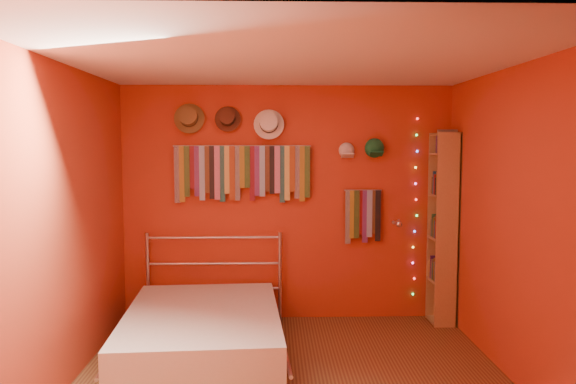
{
  "coord_description": "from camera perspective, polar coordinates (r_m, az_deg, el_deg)",
  "views": [
    {
      "loc": [
        -0.15,
        -4.22,
        1.89
      ],
      "look_at": [
        -0.02,
        0.9,
        1.45
      ],
      "focal_mm": 35.0,
      "sensor_mm": 36.0,
      "label": 1
    }
  ],
  "objects": [
    {
      "name": "fairy_lights",
      "position": [
        6.16,
        12.79,
        -1.55
      ],
      "size": [
        0.06,
        0.02,
        1.92
      ],
      "color": "#FF3333",
      "rests_on": "back_wall"
    },
    {
      "name": "cap_white",
      "position": [
        5.97,
        5.97,
        4.21
      ],
      "size": [
        0.17,
        0.22,
        0.17
      ],
      "color": "white",
      "rests_on": "back_wall"
    },
    {
      "name": "small_tie_rack",
      "position": [
        6.03,
        7.61,
        -2.21
      ],
      "size": [
        0.4,
        0.03,
        0.58
      ],
      "color": "#B4B4B9",
      "rests_on": "back_wall"
    },
    {
      "name": "right_wall",
      "position": [
        4.67,
        22.56,
        -3.31
      ],
      "size": [
        0.02,
        3.5,
        2.5
      ],
      "primitive_type": "cube",
      "color": "#A4351A",
      "rests_on": "ground"
    },
    {
      "name": "ceiling",
      "position": [
        4.26,
        0.54,
        13.18
      ],
      "size": [
        3.5,
        3.5,
        0.02
      ],
      "primitive_type": "cube",
      "color": "white",
      "rests_on": "back_wall"
    },
    {
      "name": "fedora_white",
      "position": [
        5.87,
        -1.96,
        6.98
      ],
      "size": [
        0.32,
        0.17,
        0.32
      ],
      "rotation": [
        1.36,
        0.0,
        0.0
      ],
      "color": "white",
      "rests_on": "back_wall"
    },
    {
      "name": "bookshelf",
      "position": [
        6.09,
        15.81,
        -3.46
      ],
      "size": [
        0.25,
        0.34,
        2.0
      ],
      "color": "#9C6E46",
      "rests_on": "ground"
    },
    {
      "name": "fedora_olive",
      "position": [
        5.94,
        -10.06,
        7.47
      ],
      "size": [
        0.32,
        0.17,
        0.31
      ],
      "rotation": [
        1.36,
        0.0,
        0.0
      ],
      "color": "brown",
      "rests_on": "back_wall"
    },
    {
      "name": "back_wall",
      "position": [
        6.0,
        -0.06,
        -1.15
      ],
      "size": [
        3.5,
        0.02,
        2.5
      ],
      "primitive_type": "cube",
      "color": "#A4351A",
      "rests_on": "ground"
    },
    {
      "name": "left_wall",
      "position": [
        4.56,
        -22.09,
        -3.49
      ],
      "size": [
        0.02,
        3.5,
        2.5
      ],
      "primitive_type": "cube",
      "color": "#A4351A",
      "rests_on": "ground"
    },
    {
      "name": "fedora_brown",
      "position": [
        5.9,
        -6.19,
        7.47
      ],
      "size": [
        0.27,
        0.15,
        0.26
      ],
      "rotation": [
        1.36,
        0.0,
        0.0
      ],
      "color": "#4C281B",
      "rests_on": "back_wall"
    },
    {
      "name": "tie_rack",
      "position": [
        5.92,
        -4.69,
        2.17
      ],
      "size": [
        1.45,
        0.03,
        0.61
      ],
      "color": "#B4B4B9",
      "rests_on": "back_wall"
    },
    {
      "name": "cap_green",
      "position": [
        6.01,
        8.77,
        4.42
      ],
      "size": [
        0.19,
        0.24,
        0.19
      ],
      "color": "#186D3A",
      "rests_on": "back_wall"
    },
    {
      "name": "reading_lamp",
      "position": [
        5.94,
        11.12,
        -3.17
      ],
      "size": [
        0.07,
        0.3,
        0.09
      ],
      "color": "#B4B4B9",
      "rests_on": "back_wall"
    },
    {
      "name": "bed",
      "position": [
        5.19,
        -8.66,
        -13.85
      ],
      "size": [
        1.55,
        2.01,
        0.95
      ],
      "rotation": [
        0.0,
        0.0,
        0.06
      ],
      "color": "#B4B4B9",
      "rests_on": "ground"
    }
  ]
}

